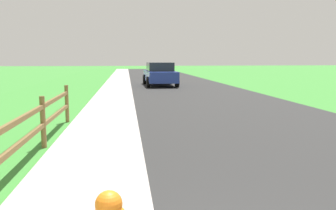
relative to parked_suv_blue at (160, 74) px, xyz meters
The scene contains 6 objects.
ground_plane 3.53m from the parked_suv_blue, 126.35° to the left, with size 120.00×120.00×0.00m, color #3A8533.
road_asphalt 5.05m from the parked_suv_blue, 72.88° to the left, with size 7.00×66.00×0.01m, color #292929.
curb_concrete 6.98m from the parked_suv_blue, 136.58° to the left, with size 6.00×66.00×0.01m, color #B4AAA7.
grass_verge 8.13m from the parked_suv_blue, 143.91° to the left, with size 5.00×66.00×0.00m, color #3A8533.
rail_fence 18.59m from the parked_suv_blue, 102.88° to the right, with size 0.11×9.09×1.13m.
parked_suv_blue is the anchor object (origin of this frame).
Camera 1 is at (-0.32, -1.87, 1.93)m, focal length 36.58 mm.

